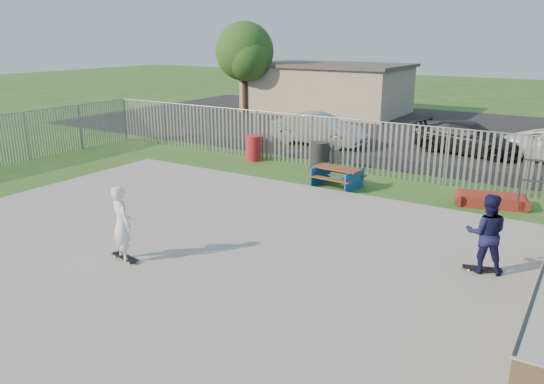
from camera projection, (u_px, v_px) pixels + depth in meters
The scene contains 16 objects.
ground at pixel (193, 248), 12.93m from camera, with size 120.00×120.00×0.00m, color #2E5C1F.
concrete_slab at pixel (193, 246), 12.91m from camera, with size 15.00×12.00×0.15m, color gray.
fence at pixel (318, 174), 15.85m from camera, with size 26.04×16.02×2.00m.
picnic_table at pixel (337, 177), 18.08m from camera, with size 1.72×1.46×0.68m.
funbox at pixel (491, 200), 16.11m from camera, with size 1.94×1.32×0.35m.
trash_bin_red at pixel (253, 148), 21.81m from camera, with size 0.62×0.62×1.03m, color #B51B25.
trash_bin_grey at pixel (319, 156), 20.23m from camera, with size 0.66×0.66×1.09m, color #242426.
parking_lot at pixel (426, 132), 28.31m from camera, with size 40.00×18.00×0.02m, color black.
car_silver at pixel (319, 129), 24.75m from camera, with size 1.55×4.45×1.47m, color #BCBBC1.
car_dark at pixel (468, 138), 23.00m from camera, with size 1.91×4.71×1.37m, color black.
building at pixel (327, 88), 35.19m from camera, with size 10.40×6.40×3.20m.
tree_left at pixel (245, 52), 34.39m from camera, with size 3.80×3.80×5.87m.
skateboard_a at pixel (482, 269), 11.34m from camera, with size 0.82×0.42×0.08m.
skateboard_b at pixel (125, 258), 11.92m from camera, with size 0.82×0.33×0.08m.
skater_navy at pixel (486, 233), 11.11m from camera, with size 0.84×0.65×1.72m, color #14143E.
skater_white at pixel (122, 224), 11.69m from camera, with size 0.63×0.41×1.72m, color white.
Camera 1 is at (8.06, -9.10, 5.02)m, focal length 35.00 mm.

